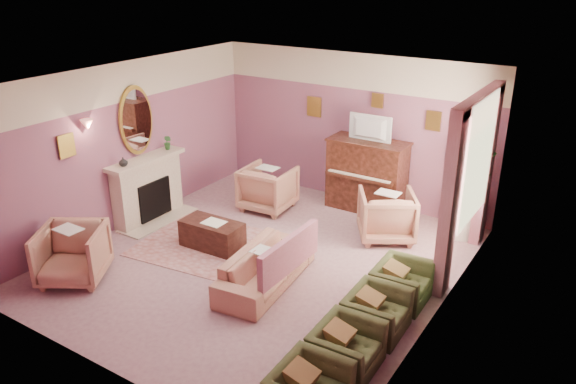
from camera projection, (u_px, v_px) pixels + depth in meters
The scene contains 48 objects.
floor at pixel (261, 260), 8.70m from camera, with size 5.50×6.00×0.01m, color gray.
ceiling at pixel (257, 80), 7.64m from camera, with size 5.50×6.00×0.01m, color white.
wall_back at pixel (352, 128), 10.51m from camera, with size 5.50×0.02×2.80m, color #784F71.
wall_front at pixel (93, 262), 5.83m from camera, with size 5.50×0.02×2.80m, color #784F71.
wall_left at pixel (127, 145), 9.54m from camera, with size 0.02×6.00×2.80m, color #784F71.
wall_right at pixel (444, 219), 6.80m from camera, with size 0.02×6.00×2.80m, color #784F71.
picture_rail_band at pixel (354, 71), 10.09m from camera, with size 5.50×0.01×0.65m, color beige.
stripe_panel at pixel (470, 207), 7.94m from camera, with size 0.01×3.00×2.15m, color #ADC2A0.
fireplace_surround at pixel (148, 190), 9.94m from camera, with size 0.30×1.40×1.10m, color beige.
fireplace_inset at pixel (152, 199), 9.95m from camera, with size 0.18×0.72×0.68m, color black.
fire_ember at pixel (155, 209), 9.99m from camera, with size 0.06×0.54×0.10m, color #FF5C34.
mantel_shelf at pixel (146, 160), 9.71m from camera, with size 0.40×1.55×0.07m, color beige.
hearth at pixel (158, 220), 10.04m from camera, with size 0.55×1.50×0.02m, color beige.
mirror_frame at pixel (136, 120), 9.52m from camera, with size 0.04×0.72×1.20m, color #AB8D34.
mirror_glass at pixel (137, 121), 9.51m from camera, with size 0.01×0.60×1.06m, color silver.
sconce_shade at pixel (87, 125), 8.59m from camera, with size 0.20×0.20×0.16m, color #DF7D6D.
piano at pixel (367, 176), 10.29m from camera, with size 1.40×0.60×1.30m, color #3D1B11.
piano_keyshelf at pixel (359, 178), 9.99m from camera, with size 1.30×0.12×0.06m, color #3D1B11.
piano_keys at pixel (359, 176), 9.98m from camera, with size 1.20×0.08×0.02m, color beige.
piano_top at pixel (369, 142), 10.04m from camera, with size 1.45×0.65×0.04m, color #3D1B11.
television at pixel (368, 127), 9.89m from camera, with size 0.80×0.12×0.48m, color black.
print_back_left at pixel (314, 107), 10.75m from camera, with size 0.30×0.03×0.38m, color #AB8D34.
print_back_right at pixel (433, 121), 9.56m from camera, with size 0.26×0.03×0.34m, color #AB8D34.
print_back_mid at pixel (377, 101), 10.00m from camera, with size 0.22×0.03×0.26m, color #AB8D34.
print_left_wall at pixel (67, 146), 8.46m from camera, with size 0.03×0.28×0.36m, color #AB8D34.
window_blind at pixel (478, 160), 7.92m from camera, with size 0.03×1.40×1.80m, color beige.
curtain_left at pixel (449, 207), 7.39m from camera, with size 0.16×0.34×2.60m, color #B76277.
curtain_right at pixel (486, 167), 8.83m from camera, with size 0.16×0.34×2.60m, color #B76277.
pelmet at pixel (481, 99), 7.63m from camera, with size 0.16×2.20×0.16m, color #B76277.
mantel_plant at pixel (168, 142), 10.07m from camera, with size 0.16×0.16×0.28m, color #2A642A.
mantel_vase at pixel (123, 162), 9.27m from camera, with size 0.16×0.16×0.16m, color beige.
area_rug at pixel (217, 247), 9.09m from camera, with size 2.50×1.80×0.01m, color #B37571.
coffee_table at pixel (212, 235), 9.02m from camera, with size 1.00×0.50×0.45m, color #341811.
table_paper at pixel (214, 222), 8.91m from camera, with size 0.35×0.28×0.01m, color white.
sofa at pixel (265, 261), 7.93m from camera, with size 0.61×1.84×0.74m, color tan.
sofa_throw at pixel (289, 254), 7.64m from camera, with size 0.09×1.39×0.51m, color #B76277.
floral_armchair_left at pixel (268, 186), 10.37m from camera, with size 0.87×0.87×0.91m, color tan.
floral_armchair_right at pixel (387, 213), 9.25m from camera, with size 0.87×0.87×0.91m, color tan.
floral_armchair_front at pixel (72, 252), 8.01m from camera, with size 0.87×0.87×0.91m, color tan.
olive_chair_a at pixel (310, 384), 5.65m from camera, with size 0.56×0.80×0.69m, color #4B552B.
olive_chair_b at pixel (347, 341), 6.29m from camera, with size 0.56×0.80×0.69m, color #4B552B.
olive_chair_c at pixel (377, 306), 6.93m from camera, with size 0.56×0.80×0.69m, color #4B552B.
olive_chair_d at pixel (402, 277), 7.57m from camera, with size 0.56×0.80×0.69m, color #4B552B.
side_table at pixel (462, 216), 9.38m from camera, with size 0.52×0.52×0.70m, color white.
side_plant_big at pixel (466, 187), 9.18m from camera, with size 0.30×0.30×0.34m, color #2A642A.
side_plant_small at pixel (471, 193), 9.06m from camera, with size 0.16×0.16×0.28m, color #2A642A.
palm_pot at pixel (461, 228), 9.39m from camera, with size 0.34×0.34×0.34m, color maroon.
palm_plant at pixel (468, 178), 9.05m from camera, with size 0.76×0.76×1.44m, color #2A642A.
Camera 1 is at (4.47, -6.22, 4.28)m, focal length 35.00 mm.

